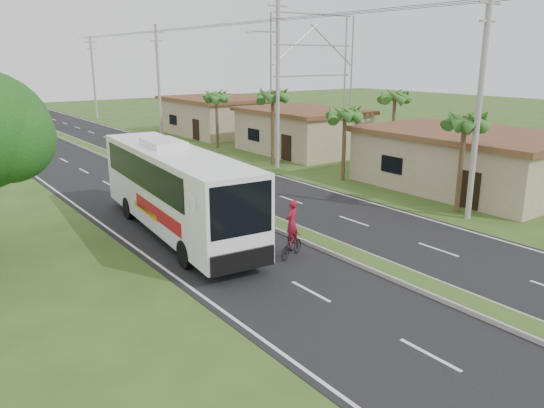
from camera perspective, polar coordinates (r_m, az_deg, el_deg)
ground at (r=20.82m, az=11.60°, el=-6.85°), size 180.00×180.00×0.00m
road_asphalt at (r=36.66m, az=-12.05°, el=2.86°), size 14.00×160.00×0.02m
median_strip at (r=36.64m, az=-12.06°, el=3.00°), size 1.20×160.00×0.18m
lane_edge_left at (r=34.57m, az=-22.19°, el=1.27°), size 0.12×160.00×0.01m
lane_edge_right at (r=39.79m, az=-3.23°, el=4.14°), size 0.12×160.00×0.01m
shop_near at (r=34.63m, az=20.19°, el=4.51°), size 8.60×12.60×3.52m
shop_mid at (r=45.33m, az=3.16°, el=7.91°), size 7.60×10.60×3.67m
shop_far at (r=56.78m, az=-5.93°, el=9.45°), size 8.60×11.60×3.82m
palm_verge_a at (r=28.45m, az=20.06°, el=8.38°), size 2.40×2.40×5.45m
palm_verge_b at (r=34.57m, az=7.86°, el=9.62°), size 2.40×2.40×5.05m
palm_verge_c at (r=39.47m, az=0.07°, el=11.58°), size 2.40×2.40×5.85m
palm_verge_d at (r=47.31m, az=-6.01°, el=11.45°), size 2.40×2.40×5.25m
palm_behind_shop at (r=42.45m, az=13.10°, el=11.21°), size 2.40×2.40×5.65m
utility_pole_a at (r=27.40m, az=21.38°, el=9.99°), size 1.60×0.28×11.00m
utility_pole_b at (r=38.42m, az=0.57°, el=13.17°), size 3.20×0.28×12.00m
utility_pole_c at (r=55.77m, az=-12.11°, el=12.95°), size 1.60×0.28×11.00m
utility_pole_d at (r=74.44m, az=-18.64°, el=12.85°), size 1.60×0.28×10.50m
billboard_lattice at (r=56.22m, az=4.44°, el=14.43°), size 10.18×1.18×12.07m
coach_bus_main at (r=24.18m, az=-10.43°, el=2.04°), size 3.85×13.04×4.15m
motorcyclist at (r=21.23m, az=2.12°, el=-3.42°), size 1.64×1.01×2.40m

